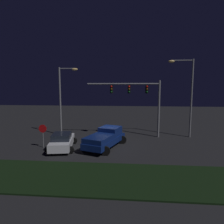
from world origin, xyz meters
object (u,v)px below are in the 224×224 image
at_px(pickup_truck, 106,137).
at_px(car_sedan, 62,141).
at_px(street_lamp_left, 64,93).
at_px(traffic_signal_gantry, 137,95).
at_px(street_lamp_right, 187,89).
at_px(stop_sign, 43,132).

distance_m(pickup_truck, car_sedan, 4.09).
relative_size(car_sedan, street_lamp_left, 0.58).
height_order(pickup_truck, traffic_signal_gantry, traffic_signal_gantry).
bearing_deg(car_sedan, traffic_signal_gantry, -63.27).
bearing_deg(street_lamp_right, car_sedan, -156.35).
relative_size(street_lamp_right, stop_sign, 3.96).
height_order(pickup_truck, street_lamp_left, street_lamp_left).
xyz_separation_m(street_lamp_left, street_lamp_right, (14.16, 0.26, 0.49)).
height_order(car_sedan, street_lamp_left, street_lamp_left).
xyz_separation_m(street_lamp_left, stop_sign, (-0.43, -5.08, -3.47)).
distance_m(pickup_truck, traffic_signal_gantry, 6.67).
relative_size(traffic_signal_gantry, stop_sign, 3.73).
height_order(street_lamp_left, street_lamp_right, street_lamp_right).
height_order(street_lamp_left, stop_sign, street_lamp_left).
bearing_deg(street_lamp_right, pickup_truck, -151.60).
bearing_deg(pickup_truck, street_lamp_left, 70.77).
bearing_deg(traffic_signal_gantry, pickup_truck, -125.47).
distance_m(traffic_signal_gantry, stop_sign, 10.90).
bearing_deg(pickup_truck, stop_sign, 116.00).
bearing_deg(traffic_signal_gantry, street_lamp_right, 2.92).
relative_size(pickup_truck, car_sedan, 1.24).
relative_size(street_lamp_left, street_lamp_right, 0.91).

